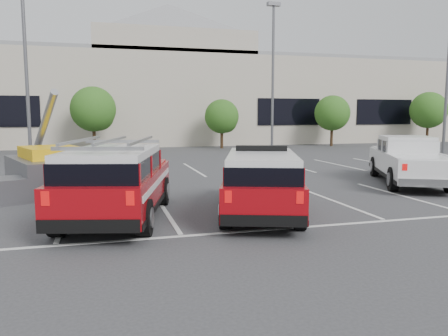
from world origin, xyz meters
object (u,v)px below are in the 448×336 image
object	(u,v)px
tree_mid_right	(223,118)
utility_rig	(48,172)
light_pole_right	(448,74)
convention_building	(149,95)
tree_right	(333,114)
light_pole_mid	(273,79)
fire_chief_suv	(261,187)
white_pickup	(408,165)
tree_mid_left	(94,111)
light_pole_left	(26,66)
ladder_suv	(117,187)
tree_far_right	(429,111)

from	to	relation	value
tree_mid_right	utility_rig	size ratio (longest dim) A/B	0.80
light_pole_right	convention_building	bearing A→B (deg)	125.89
tree_right	light_pole_mid	bearing A→B (deg)	-143.23
fire_chief_suv	white_pickup	xyz separation A→B (m)	(7.59, 3.57, -0.02)
tree_mid_left	fire_chief_suv	size ratio (longest dim) A/B	0.85
tree_mid_right	light_pole_left	size ratio (longest dim) A/B	0.39
tree_mid_left	tree_right	bearing A→B (deg)	-0.00
tree_mid_right	ladder_suv	bearing A→B (deg)	-111.83
white_pickup	tree_mid_right	bearing A→B (deg)	122.03
tree_right	white_pickup	size ratio (longest dim) A/B	0.69
ladder_suv	utility_rig	xyz separation A→B (m)	(-2.22, 4.94, -0.14)
tree_mid_left	light_pole_right	distance (m)	24.23
tree_far_right	tree_mid_left	bearing A→B (deg)	180.00
tree_mid_right	ladder_suv	xyz separation A→B (m)	(-9.14, -22.83, -1.64)
tree_right	light_pole_right	world-z (taller)	light_pole_right
convention_building	light_pole_right	distance (m)	26.99
tree_mid_right	light_pole_mid	distance (m)	6.88
light_pole_left	utility_rig	size ratio (longest dim) A/B	2.06
tree_far_right	light_pole_mid	bearing A→B (deg)	-161.52
white_pickup	ladder_suv	bearing A→B (deg)	-139.45
tree_mid_left	white_pickup	world-z (taller)	tree_mid_left
light_pole_left	light_pole_right	world-z (taller)	same
convention_building	light_pole_mid	xyz separation A→B (m)	(6.82, -15.86, 0.47)
tree_mid_left	light_pole_mid	distance (m)	13.53
utility_rig	white_pickup	bearing A→B (deg)	-27.82
tree_far_right	white_pickup	distance (m)	26.58
fire_chief_suv	tree_mid_left	bearing A→B (deg)	120.60
fire_chief_suv	white_pickup	distance (m)	8.39
tree_far_right	utility_rig	bearing A→B (deg)	-150.31
light_pole_left	ladder_suv	distance (m)	14.06
convention_building	tree_far_right	world-z (taller)	convention_building
fire_chief_suv	light_pole_mid	bearing A→B (deg)	86.49
convention_building	ladder_suv	size ratio (longest dim) A/B	10.33
tree_mid_left	tree_right	world-z (taller)	tree_mid_left
tree_right	tree_mid_left	bearing A→B (deg)	180.00
light_pole_mid	white_pickup	world-z (taller)	light_pole_mid
convention_building	tree_mid_left	world-z (taller)	convention_building
tree_mid_right	tree_right	distance (m)	10.00
light_pole_right	utility_rig	bearing A→B (deg)	-165.31
tree_mid_left	ladder_suv	xyz separation A→B (m)	(0.86, -22.83, -2.18)
light_pole_left	light_pole_right	xyz separation A→B (m)	(24.00, -2.00, 0.00)
tree_mid_left	white_pickup	bearing A→B (deg)	-58.00
convention_building	tree_mid_right	size ratio (longest dim) A/B	15.04
light_pole_mid	tree_far_right	bearing A→B (deg)	18.48
light_pole_left	light_pole_mid	bearing A→B (deg)	14.93
tree_mid_left	tree_mid_right	distance (m)	10.01
tree_right	light_pole_left	world-z (taller)	light_pole_left
light_pole_left	tree_mid_right	bearing A→B (deg)	37.50
light_pole_left	white_pickup	distance (m)	18.72
tree_far_right	ladder_suv	distance (m)	37.08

